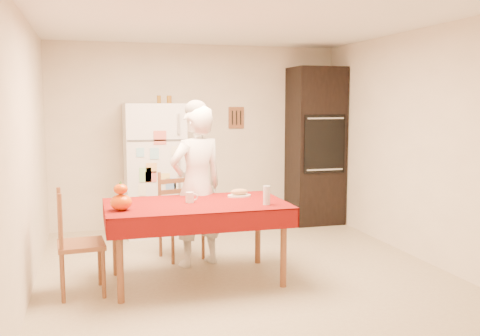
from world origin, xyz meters
name	(u,v)px	position (x,y,z in m)	size (l,w,h in m)	color
floor	(243,272)	(0.00, 0.00, 0.00)	(4.50, 4.50, 0.00)	tan
room_shell	(243,111)	(0.00, 0.00, 1.62)	(4.02, 4.52, 2.51)	beige
refrigerator	(155,169)	(-0.65, 1.88, 0.85)	(0.75, 0.74, 1.70)	white
oven_cabinet	(315,146)	(1.63, 1.93, 1.10)	(0.70, 0.62, 2.20)	black
dining_table	(196,210)	(-0.50, -0.14, 0.69)	(1.70, 1.00, 0.76)	brown
chair_far	(179,212)	(-0.53, 0.73, 0.51)	(0.51, 0.50, 0.95)	brown
chair_left	(73,239)	(-1.62, -0.21, 0.51)	(0.43, 0.45, 0.95)	brown
seated_woman	(197,186)	(-0.39, 0.37, 0.84)	(0.61, 0.40, 1.68)	white
coffee_mug	(190,197)	(-0.55, -0.10, 0.81)	(0.08, 0.08, 0.10)	silver
pumpkin_lower	(121,202)	(-1.21, -0.30, 0.83)	(0.19, 0.19, 0.14)	#D44B05
pumpkin_upper	(121,189)	(-1.21, -0.30, 0.95)	(0.12, 0.12, 0.09)	#C74204
wine_glass	(267,195)	(0.12, -0.40, 0.85)	(0.07, 0.07, 0.18)	silver
bread_plate	(239,196)	(-0.01, 0.08, 0.77)	(0.24, 0.24, 0.02)	white
bread_loaf	(239,192)	(-0.01, 0.08, 0.81)	(0.18, 0.10, 0.06)	olive
spice_jar_left	(159,99)	(-0.57, 1.93, 1.75)	(0.05, 0.05, 0.10)	#8F5E1A
spice_jar_mid	(169,100)	(-0.44, 1.93, 1.75)	(0.05, 0.05, 0.10)	#90601A
spice_jar_right	(170,100)	(-0.43, 1.93, 1.75)	(0.05, 0.05, 0.10)	#94581A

